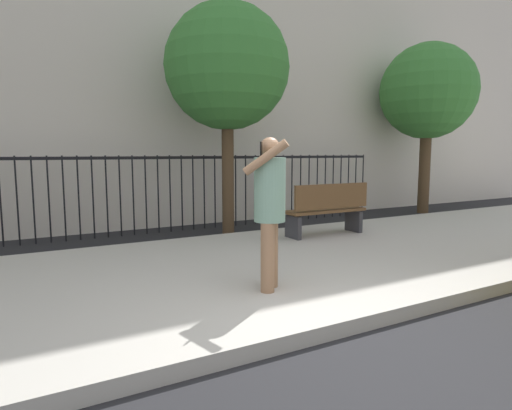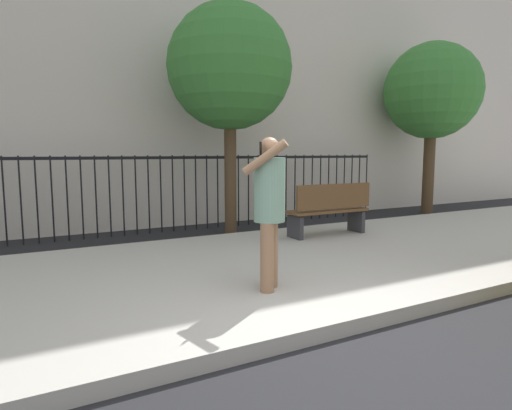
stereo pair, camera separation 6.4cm
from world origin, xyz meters
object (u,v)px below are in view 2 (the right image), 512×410
object	(u,v)px
street_bench	(330,208)
pedestrian_on_phone	(270,202)
street_tree_far	(432,92)
street_tree_mid	(230,68)

from	to	relation	value
street_bench	pedestrian_on_phone	bearing A→B (deg)	-139.68
pedestrian_on_phone	street_bench	size ratio (longest dim) A/B	1.04
street_tree_far	street_tree_mid	bearing A→B (deg)	-178.46
pedestrian_on_phone	street_tree_far	distance (m)	8.76
street_bench	street_tree_mid	distance (m)	3.39
pedestrian_on_phone	street_bench	bearing A→B (deg)	40.32
pedestrian_on_phone	street_tree_mid	xyz separation A→B (m)	(1.40, 3.93, 2.19)
pedestrian_on_phone	street_tree_far	size ratio (longest dim) A/B	0.37
pedestrian_on_phone	street_tree_far	world-z (taller)	street_tree_far
street_bench	street_tree_mid	xyz separation A→B (m)	(-1.14, 1.78, 2.66)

